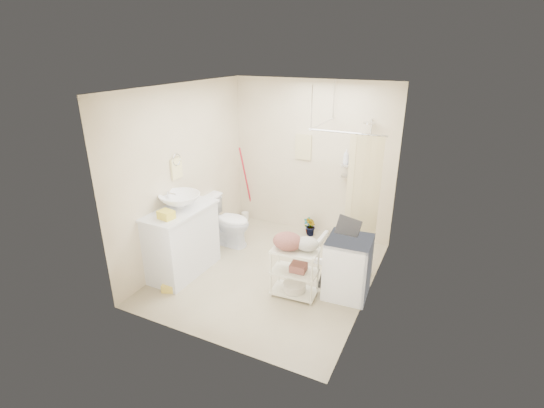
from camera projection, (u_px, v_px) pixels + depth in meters
The scene contains 23 objects.
floor at pixel (270, 272), 5.74m from camera, with size 3.20×3.20×0.00m, color tan.
ceiling at pixel (270, 87), 4.77m from camera, with size 2.80×3.20×0.04m, color silver.
wall_back at pixel (312, 159), 6.59m from camera, with size 2.80×0.04×2.60m, color beige.
wall_front at pixel (199, 237), 3.92m from camera, with size 2.80×0.04×2.60m, color beige.
wall_left at pixel (185, 174), 5.82m from camera, with size 0.04×3.20×2.60m, color beige.
wall_right at pixel (375, 205), 4.69m from camera, with size 0.04×3.20×2.60m, color beige.
vanity at pixel (181, 241), 5.59m from camera, with size 0.63×1.12×0.98m, color silver.
sink at pixel (180, 201), 5.43m from camera, with size 0.57×0.57×0.20m, color white.
counter_basket at pixel (166, 215), 5.08m from camera, with size 0.20×0.15×0.11m, color yellow.
floor_basket at pixel (170, 286), 5.28m from camera, with size 0.28×0.22×0.15m, color #EDD04E.
toilet at pixel (227, 221), 6.44m from camera, with size 0.46×0.80×0.82m, color white.
mop at pixel (244, 184), 7.25m from camera, with size 0.13×0.13×1.41m, color #B41325, non-canonical shape.
potted_plant_a at pixel (308, 226), 6.87m from camera, with size 0.16×0.11×0.30m, color #994B23.
potted_plant_b at pixel (311, 227), 6.77m from camera, with size 0.20×0.16×0.36m, color brown.
hanging_towel at pixel (303, 147), 6.56m from camera, with size 0.28×0.03×0.42m, color beige.
towel_ring at pixel (176, 167), 5.58m from camera, with size 0.04×0.22×0.34m, color #F2E69A, non-canonical shape.
tp_holder at pixel (192, 210), 6.06m from camera, with size 0.08×0.12×0.14m, color white, non-canonical shape.
shower at pixel (352, 191), 5.88m from camera, with size 1.10×1.10×2.10m, color white, non-canonical shape.
shampoo_bottle_a at pixel (346, 157), 6.22m from camera, with size 0.09×0.09×0.24m, color silver.
shampoo_bottle_b at pixel (355, 160), 6.20m from camera, with size 0.07×0.07×0.16m, color #354F95.
washing_machine at pixel (348, 267), 5.10m from camera, with size 0.55×0.57×0.81m, color white.
laundry_rack at pixel (295, 268), 5.08m from camera, with size 0.58×0.34×0.81m, color beige, non-canonical shape.
ironing_board at pixel (339, 255), 5.12m from camera, with size 0.30×0.09×1.08m, color black, non-canonical shape.
Camera 1 is at (2.18, -4.45, 3.06)m, focal length 26.00 mm.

